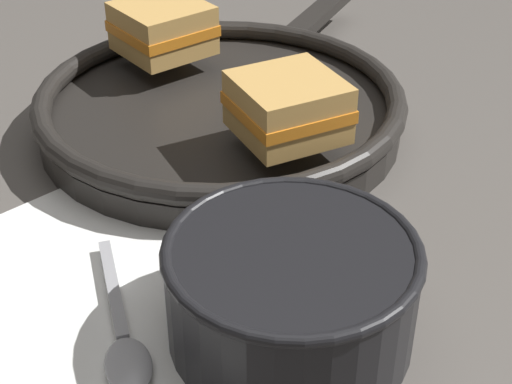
{
  "coord_description": "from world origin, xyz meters",
  "views": [
    {
      "loc": [
        0.33,
        -0.3,
        0.35
      ],
      "look_at": [
        0.01,
        0.04,
        0.04
      ],
      "focal_mm": 55.0,
      "sensor_mm": 36.0,
      "label": 1
    }
  ],
  "objects_px": {
    "sandwich_near_left": "(163,28)",
    "sandwich_near_right": "(288,107)",
    "soup_bowl": "(291,286)",
    "spoon": "(124,342)",
    "skillet": "(222,108)"
  },
  "relations": [
    {
      "from": "skillet",
      "to": "sandwich_near_right",
      "type": "distance_m",
      "value": 0.11
    },
    {
      "from": "skillet",
      "to": "sandwich_near_right",
      "type": "xyz_separation_m",
      "value": [
        0.1,
        -0.02,
        0.04
      ]
    },
    {
      "from": "sandwich_near_left",
      "to": "sandwich_near_right",
      "type": "distance_m",
      "value": 0.2
    },
    {
      "from": "spoon",
      "to": "sandwich_near_right",
      "type": "relative_size",
      "value": 1.3
    },
    {
      "from": "skillet",
      "to": "sandwich_near_left",
      "type": "xyz_separation_m",
      "value": [
        -0.09,
        0.02,
        0.04
      ]
    },
    {
      "from": "sandwich_near_left",
      "to": "spoon",
      "type": "bearing_deg",
      "value": -46.09
    },
    {
      "from": "spoon",
      "to": "sandwich_near_left",
      "type": "bearing_deg",
      "value": 165.53
    },
    {
      "from": "sandwich_near_left",
      "to": "sandwich_near_right",
      "type": "height_order",
      "value": "same"
    },
    {
      "from": "soup_bowl",
      "to": "sandwich_near_left",
      "type": "height_order",
      "value": "sandwich_near_left"
    },
    {
      "from": "soup_bowl",
      "to": "sandwich_near_left",
      "type": "bearing_deg",
      "value": 150.36
    },
    {
      "from": "soup_bowl",
      "to": "skillet",
      "type": "height_order",
      "value": "soup_bowl"
    },
    {
      "from": "soup_bowl",
      "to": "sandwich_near_right",
      "type": "relative_size",
      "value": 1.52
    },
    {
      "from": "soup_bowl",
      "to": "sandwich_near_right",
      "type": "distance_m",
      "value": 0.18
    },
    {
      "from": "soup_bowl",
      "to": "spoon",
      "type": "distance_m",
      "value": 0.11
    },
    {
      "from": "sandwich_near_left",
      "to": "skillet",
      "type": "bearing_deg",
      "value": -10.97
    }
  ]
}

